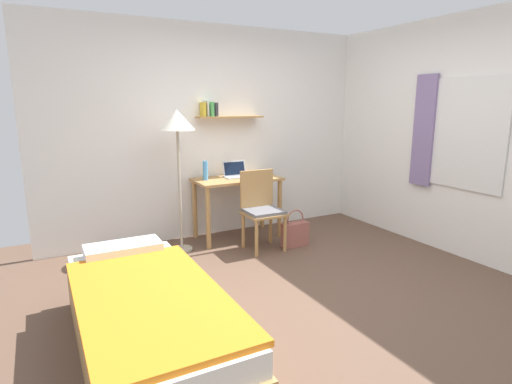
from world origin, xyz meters
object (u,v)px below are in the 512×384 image
at_px(desk_chair, 261,207).
at_px(desk, 237,190).
at_px(standing_lamp, 177,128).
at_px(laptop, 236,173).
at_px(bed, 148,320).
at_px(book_stack, 261,174).
at_px(water_bottle, 205,170).
at_px(handbag, 295,233).

bearing_deg(desk_chair, desk, 98.53).
relative_size(standing_lamp, laptop, 5.13).
relative_size(bed, book_stack, 8.80).
height_order(standing_lamp, book_stack, standing_lamp).
relative_size(water_bottle, handbag, 0.52).
bearing_deg(standing_lamp, water_bottle, 26.91).
distance_m(desk, standing_lamp, 1.12).
bearing_deg(desk_chair, water_bottle, 129.90).
relative_size(desk_chair, book_stack, 4.01).
xyz_separation_m(desk, standing_lamp, (-0.78, -0.14, 0.79)).
xyz_separation_m(desk_chair, standing_lamp, (-0.85, 0.36, 0.91)).
distance_m(desk_chair, handbag, 0.53).
xyz_separation_m(bed, laptop, (1.62, 2.05, 0.57)).
xyz_separation_m(bed, desk, (1.60, 1.96, 0.38)).
height_order(standing_lamp, handbag, standing_lamp).
bearing_deg(bed, book_stack, 45.40).
distance_m(desk, laptop, 0.22).
bearing_deg(book_stack, laptop, 168.81).
xyz_separation_m(standing_lamp, handbag, (1.23, -0.50, -1.25)).
distance_m(bed, desk, 2.56).
bearing_deg(water_bottle, handbag, -39.42).
relative_size(laptop, water_bottle, 1.35).
distance_m(standing_lamp, book_stack, 1.30).
height_order(desk, water_bottle, water_bottle).
height_order(desk, book_stack, book_stack).
relative_size(bed, water_bottle, 8.61).
distance_m(laptop, handbag, 1.06).
bearing_deg(desk_chair, standing_lamp, 157.17).
xyz_separation_m(standing_lamp, water_bottle, (0.39, 0.20, -0.53)).
bearing_deg(book_stack, water_bottle, 176.71).
relative_size(standing_lamp, water_bottle, 6.91).
height_order(desk, standing_lamp, standing_lamp).
xyz_separation_m(bed, water_bottle, (1.21, 2.02, 0.64)).
distance_m(standing_lamp, handbag, 1.82).
distance_m(standing_lamp, water_bottle, 0.68).
distance_m(bed, water_bottle, 2.44).
bearing_deg(bed, handbag, 32.87).
distance_m(bed, book_stack, 2.83).
bearing_deg(standing_lamp, desk_chair, -22.83).
height_order(water_bottle, book_stack, water_bottle).
relative_size(desk_chair, standing_lamp, 0.57).
xyz_separation_m(desk, handbag, (0.45, -0.63, -0.46)).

